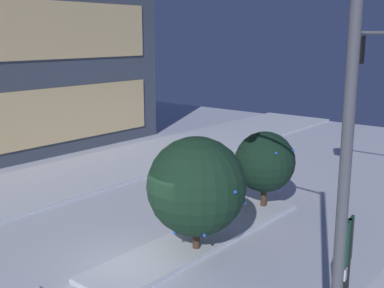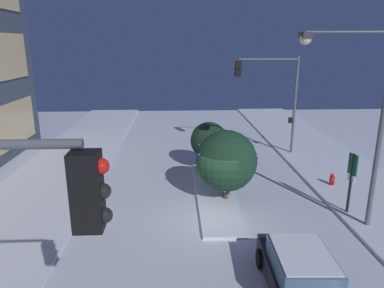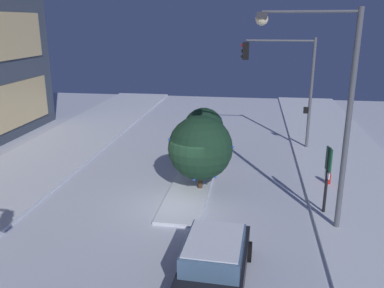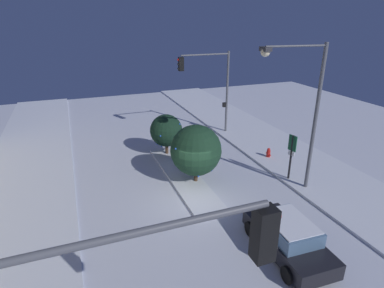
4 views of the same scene
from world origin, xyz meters
name	(u,v)px [view 2 (image 2 of 4)]	position (x,y,z in m)	size (l,w,h in m)	color
ground	(210,219)	(0.00, 0.00, 0.00)	(52.00, 52.00, 0.00)	silver
curb_strip_far	(15,222)	(0.00, 8.30, 0.07)	(52.00, 5.20, 0.14)	silver
median_strip	(214,192)	(2.79, -0.47, 0.07)	(9.00, 1.80, 0.14)	silver
car_near	(301,276)	(-4.95, -2.24, 0.71)	(4.50, 2.21, 1.49)	black
traffic_light_corner_near_right	(273,89)	(9.11, -4.96, 4.49)	(0.32, 4.25, 6.60)	#565960
street_lamp_arched	(359,104)	(-0.89, -5.51, 5.16)	(0.78, 3.42, 7.90)	#565960
fire_hydrant	(332,181)	(3.27, -6.80, 0.37)	(0.48, 0.26, 0.77)	red
parking_info_sign	(351,177)	(0.16, -6.15, 1.81)	(0.55, 0.15, 2.83)	black
decorated_tree_median	(226,161)	(1.86, -0.93, 2.05)	(2.90, 2.95, 3.50)	#473323
decorated_tree_left_of_median	(209,141)	(6.32, -0.53, 1.81)	(2.21, 2.21, 2.92)	#473323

